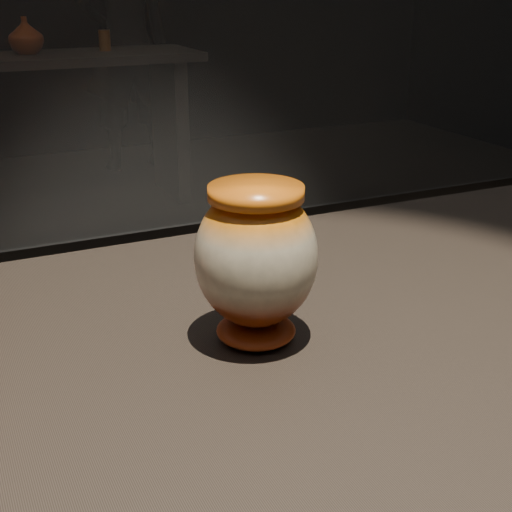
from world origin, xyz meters
The scene contains 5 objects.
main_vase centered at (0.06, 0.01, 1.01)m, with size 0.16×0.16×0.19m.
back_shelf centered at (0.26, 3.55, 0.64)m, with size 2.00×0.60×0.90m.
back_vase_mid centered at (0.32, 3.60, 1.00)m, with size 0.19×0.19×0.20m, color #632008.
back_vase_right centered at (0.75, 3.59, 0.96)m, with size 0.07×0.07×0.12m, color #934715.
visitor centered at (1.08, 4.32, 0.87)m, with size 0.64×0.42×1.74m, color black.
Camera 1 is at (-0.27, -0.69, 1.31)m, focal length 50.00 mm.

